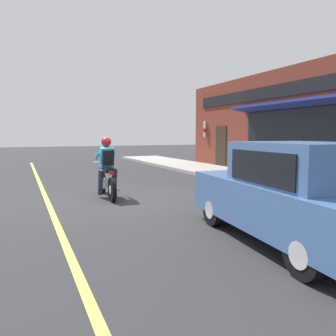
% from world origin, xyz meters
% --- Properties ---
extents(ground_plane, '(80.00, 80.00, 0.00)m').
position_xyz_m(ground_plane, '(0.00, 0.00, 0.00)').
color(ground_plane, '#2B2B2D').
extents(sidewalk_curb, '(2.60, 22.00, 0.14)m').
position_xyz_m(sidewalk_curb, '(5.45, 3.00, 0.07)').
color(sidewalk_curb, '#9E9B93').
rests_on(sidewalk_curb, ground).
extents(lane_stripe, '(0.12, 19.80, 0.01)m').
position_xyz_m(lane_stripe, '(-1.80, 3.00, 0.00)').
color(lane_stripe, '#D1C64C').
rests_on(lane_stripe, ground).
extents(storefront_building, '(1.25, 11.59, 4.20)m').
position_xyz_m(storefront_building, '(6.97, 2.28, 2.11)').
color(storefront_building, maroon).
rests_on(storefront_building, ground).
extents(motorcycle_with_rider, '(0.57, 2.02, 1.62)m').
position_xyz_m(motorcycle_with_rider, '(-0.28, 0.40, 0.68)').
color(motorcycle_with_rider, black).
rests_on(motorcycle_with_rider, ground).
extents(car_hatchback, '(2.05, 3.94, 1.57)m').
position_xyz_m(car_hatchback, '(1.42, -4.49, 0.77)').
color(car_hatchback, black).
rests_on(car_hatchback, ground).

